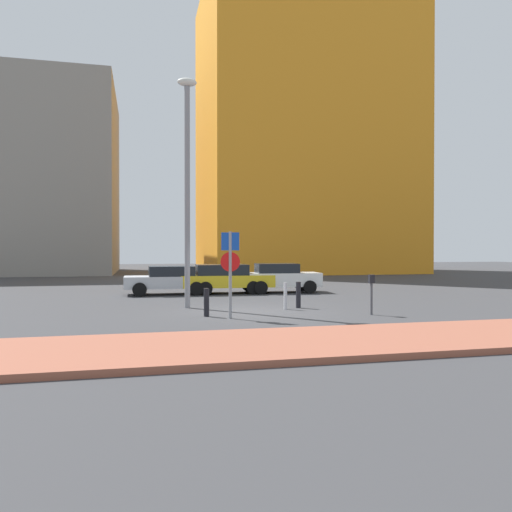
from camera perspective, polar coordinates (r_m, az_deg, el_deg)
ground_plane at (r=16.75m, az=-0.68°, el=-6.53°), size 120.00×120.00×0.00m
sidewalk_brick at (r=10.93m, az=6.51°, el=-10.05°), size 40.00×3.48×0.14m
parked_car_silver at (r=23.53m, az=-9.85°, el=-2.72°), size 4.41×2.01×1.35m
parked_car_yellow at (r=23.75m, az=-3.62°, el=-2.58°), size 4.55×2.11×1.41m
parked_car_white at (r=24.24m, az=2.57°, el=-2.50°), size 4.21×2.18×1.44m
parking_sign_post at (r=14.97m, az=-3.03°, el=-0.94°), size 0.59×0.19×2.68m
parking_meter at (r=16.29m, az=13.36°, el=-3.74°), size 0.18×0.14×1.31m
street_lamp at (r=18.09m, az=-8.06°, el=9.31°), size 0.70×0.36×8.35m
traffic_bollard_near at (r=17.82m, az=4.98°, el=-4.56°), size 0.18×0.18×0.95m
traffic_bollard_mid at (r=15.58m, az=-5.82°, el=-5.43°), size 0.17×0.17×0.89m
traffic_bollard_far at (r=17.39m, az=3.46°, el=-4.70°), size 0.12×0.12×0.95m
building_colorful_midrise at (r=49.60m, az=5.41°, el=14.16°), size 19.24×15.28×27.33m
building_under_construction at (r=49.81m, az=-24.55°, el=8.00°), size 14.59×14.77×16.99m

